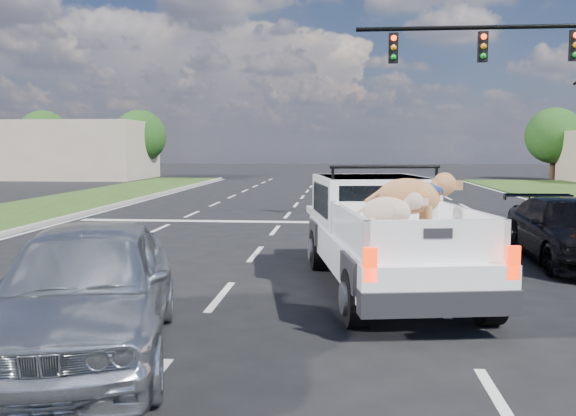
% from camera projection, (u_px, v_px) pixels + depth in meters
% --- Properties ---
extents(ground, '(160.00, 160.00, 0.00)m').
position_uv_depth(ground, '(327.00, 299.00, 9.83)').
color(ground, black).
rests_on(ground, ground).
extents(road_markings, '(17.75, 60.00, 0.01)m').
position_uv_depth(road_markings, '(334.00, 238.00, 16.33)').
color(road_markings, silver).
rests_on(road_markings, ground).
extents(curb_left, '(0.15, 60.00, 0.14)m').
position_uv_depth(curb_left, '(1.00, 234.00, 16.58)').
color(curb_left, '#9A978D').
rests_on(curb_left, ground).
extents(traffic_signal, '(9.11, 0.31, 7.00)m').
position_uv_depth(traffic_signal, '(567.00, 74.00, 19.11)').
color(traffic_signal, black).
rests_on(traffic_signal, ground).
extents(building_left, '(10.00, 8.00, 4.40)m').
position_uv_depth(building_left, '(81.00, 150.00, 47.08)').
color(building_left, '#B8A48D').
rests_on(building_left, ground).
extents(tree_far_b, '(4.20, 4.20, 5.40)m').
position_uv_depth(tree_far_b, '(44.00, 137.00, 49.32)').
color(tree_far_b, '#332114').
rests_on(tree_far_b, ground).
extents(tree_far_c, '(4.20, 4.20, 5.40)m').
position_uv_depth(tree_far_c, '(140.00, 136.00, 48.60)').
color(tree_far_c, '#332114').
rests_on(tree_far_c, ground).
extents(tree_far_d, '(4.20, 4.20, 5.40)m').
position_uv_depth(tree_far_d, '(554.00, 136.00, 45.71)').
color(tree_far_d, '#332114').
rests_on(tree_far_d, ground).
extents(pickup_truck, '(2.95, 5.94, 2.13)m').
position_uv_depth(pickup_truck, '(384.00, 231.00, 10.49)').
color(pickup_truck, black).
rests_on(pickup_truck, ground).
extents(silver_sedan, '(2.97, 5.03, 1.60)m').
position_uv_depth(silver_sedan, '(87.00, 288.00, 7.11)').
color(silver_sedan, silver).
rests_on(silver_sedan, ground).
extents(black_coupe, '(1.91, 4.67, 1.35)m').
position_uv_depth(black_coupe, '(569.00, 231.00, 12.84)').
color(black_coupe, black).
rests_on(black_coupe, ground).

